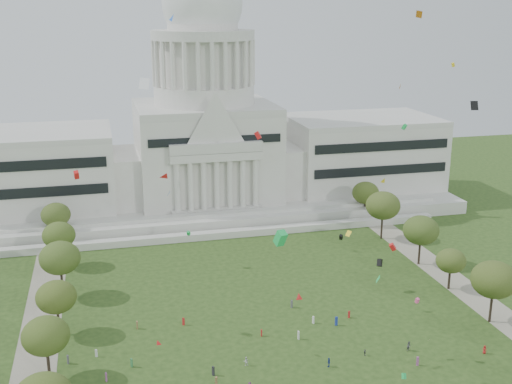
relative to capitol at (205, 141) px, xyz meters
name	(u,v)px	position (x,y,z in m)	size (l,w,h in m)	color
capitol	(205,141)	(0.00, 0.00, 0.00)	(160.00, 64.50, 91.30)	beige
path_left	(38,346)	(-48.00, -83.59, -22.28)	(8.00, 160.00, 0.04)	gray
path_right	(472,295)	(48.00, -83.59, -22.28)	(8.00, 160.00, 0.04)	gray
row_tree_l_2	(46,336)	(-45.04, -96.29, -13.79)	(8.42, 8.42, 11.97)	black
row_tree_r_2	(494,280)	(44.17, -96.15, -12.64)	(9.55, 9.55, 13.58)	black
row_tree_l_3	(56,297)	(-44.09, -79.67, -14.09)	(8.12, 8.12, 11.55)	black
row_tree_r_3	(451,261)	(44.40, -79.10, -15.21)	(7.01, 7.01, 9.98)	black
row_tree_l_4	(60,258)	(-44.08, -61.17, -12.90)	(9.29, 9.29, 13.21)	black
row_tree_r_4	(421,230)	(44.76, -63.55, -13.01)	(9.19, 9.19, 13.06)	black
row_tree_l_5	(59,235)	(-45.22, -42.58, -13.88)	(8.33, 8.33, 11.85)	black
row_tree_r_5	(383,206)	(43.49, -43.40, -12.37)	(9.82, 9.82, 13.96)	black
row_tree_l_6	(56,215)	(-46.87, -24.45, -14.02)	(8.19, 8.19, 11.64)	black
row_tree_r_6	(366,193)	(45.96, -25.46, -13.79)	(8.42, 8.42, 11.97)	black
person_0	(485,350)	(35.66, -107.42, -21.45)	(0.82, 0.54, 1.68)	#B21E1E
person_2	(409,346)	(22.03, -102.98, -21.31)	(0.96, 0.59, 1.98)	#4C4C51
person_4	(329,362)	(4.94, -104.67, -21.37)	(1.08, 0.59, 1.85)	navy
person_8	(246,361)	(-9.87, -100.52, -21.42)	(0.85, 0.52, 1.75)	silver
person_10	(365,352)	(13.02, -102.63, -21.62)	(0.80, 0.43, 1.36)	#4C4C51
distant_crowd	(224,360)	(-13.80, -99.08, -21.44)	(63.65, 39.10, 1.94)	#B21E1E
kite_swarm	(322,217)	(2.48, -105.56, 7.49)	(81.25, 98.90, 60.36)	yellow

